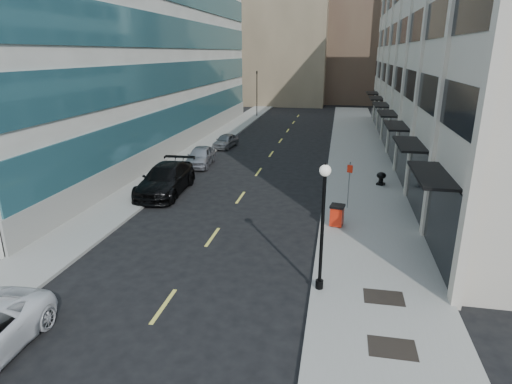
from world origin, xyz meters
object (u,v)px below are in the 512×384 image
at_px(lamppost, 323,217).
at_px(car_grey_sedan, 226,141).
at_px(car_silver_sedan, 201,156).
at_px(sign_post, 349,179).
at_px(car_black_pickup, 166,179).
at_px(urn_planter, 381,177).
at_px(trash_bin, 337,215).
at_px(traffic_signal, 257,74).

bearing_deg(lamppost, car_grey_sedan, 112.52).
height_order(car_silver_sedan, sign_post, sign_post).
bearing_deg(lamppost, car_black_pickup, 135.29).
distance_m(car_grey_sedan, urn_planter, 16.53).
height_order(car_silver_sedan, lamppost, lamppost).
relative_size(lamppost, sign_post, 1.82).
bearing_deg(car_grey_sedan, urn_planter, -29.61).
bearing_deg(car_black_pickup, trash_bin, -22.03).
bearing_deg(trash_bin, car_black_pickup, 171.35).
distance_m(traffic_signal, lamppost, 45.39).
xyz_separation_m(traffic_signal, car_silver_sedan, (0.70, -27.00, -4.97)).
height_order(car_black_pickup, sign_post, sign_post).
xyz_separation_m(car_black_pickup, car_grey_sedan, (0.22, 13.84, -0.26)).
xyz_separation_m(trash_bin, sign_post, (0.56, 2.77, 1.09)).
bearing_deg(car_silver_sedan, car_black_pickup, -94.54).
bearing_deg(car_grey_sedan, car_silver_sedan, -84.33).
bearing_deg(trash_bin, traffic_signal, 117.63).
bearing_deg(car_black_pickup, lamppost, -47.17).
distance_m(lamppost, sign_post, 9.13).
bearing_deg(traffic_signal, car_silver_sedan, -88.51).
relative_size(traffic_signal, sign_post, 2.63).
xyz_separation_m(traffic_signal, trash_bin, (11.34, -37.78, -4.97)).
bearing_deg(trash_bin, lamppost, -84.00).
xyz_separation_m(car_silver_sedan, urn_planter, (13.40, -3.12, -0.08)).
distance_m(car_black_pickup, sign_post, 11.28).
height_order(traffic_signal, lamppost, traffic_signal).
distance_m(traffic_signal, urn_planter, 33.64).
height_order(lamppost, sign_post, lamppost).
height_order(car_black_pickup, trash_bin, car_black_pickup).
relative_size(car_black_pickup, urn_planter, 7.18).
bearing_deg(traffic_signal, lamppost, -76.21).
bearing_deg(car_silver_sedan, traffic_signal, 86.95).
bearing_deg(car_grey_sedan, sign_post, -46.04).
xyz_separation_m(trash_bin, urn_planter, (2.76, 7.66, -0.07)).
relative_size(car_silver_sedan, lamppost, 0.91).
distance_m(car_black_pickup, lamppost, 14.37).
distance_m(car_grey_sedan, trash_bin, 20.47).
bearing_deg(lamppost, urn_planter, 76.62).
bearing_deg(car_silver_sedan, sign_post, -40.11).
xyz_separation_m(car_silver_sedan, car_grey_sedan, (0.22, 6.84, -0.11)).
bearing_deg(sign_post, trash_bin, -78.71).
height_order(traffic_signal, urn_planter, traffic_signal).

